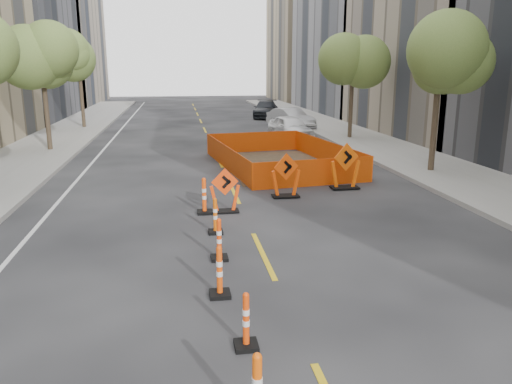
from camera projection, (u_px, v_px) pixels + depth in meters
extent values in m
plane|color=black|center=(306.00, 346.00, 7.86)|extent=(140.00, 140.00, 0.00)
cube|color=gray|center=(444.00, 171.00, 20.69)|extent=(4.00, 90.00, 0.15)
cube|color=gray|center=(37.00, 14.00, 56.12)|extent=(12.00, 20.00, 20.00)
cube|color=gray|center=(475.00, 22.00, 31.51)|extent=(12.00, 16.00, 14.00)
cube|color=gray|center=(377.00, 4.00, 46.49)|extent=(12.00, 18.00, 20.00)
cube|color=tan|center=(321.00, 37.00, 64.60)|extent=(12.00, 14.00, 16.00)
cylinder|color=#382B1E|center=(48.00, 121.00, 25.37)|extent=(0.24, 0.24, 3.15)
sphere|color=#567733|center=(41.00, 61.00, 24.64)|extent=(2.80, 2.80, 2.80)
cylinder|color=#382B1E|center=(83.00, 106.00, 34.95)|extent=(0.24, 0.24, 3.15)
sphere|color=#567733|center=(79.00, 63.00, 34.22)|extent=(2.80, 2.80, 2.80)
cylinder|color=#382B1E|center=(434.00, 135.00, 20.23)|extent=(0.24, 0.24, 3.15)
sphere|color=#567733|center=(440.00, 60.00, 19.51)|extent=(2.80, 2.80, 2.80)
cylinder|color=#382B1E|center=(351.00, 113.00, 29.81)|extent=(0.24, 0.24, 3.15)
sphere|color=#567733|center=(353.00, 62.00, 29.09)|extent=(2.80, 2.80, 2.80)
imported|color=white|center=(290.00, 127.00, 30.11)|extent=(2.38, 4.43, 1.43)
imported|color=#B0B0B6|center=(291.00, 119.00, 35.21)|extent=(2.92, 4.63, 1.44)
imported|color=black|center=(266.00, 109.00, 42.95)|extent=(3.07, 5.28, 1.44)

